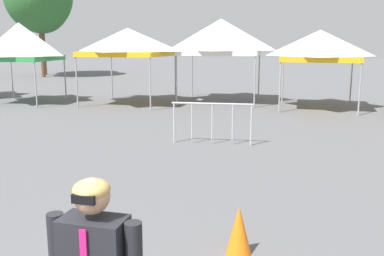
{
  "coord_description": "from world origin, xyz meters",
  "views": [
    {
      "loc": [
        1.68,
        -1.25,
        2.6
      ],
      "look_at": [
        0.26,
        5.09,
        1.3
      ],
      "focal_mm": 40.4,
      "sensor_mm": 36.0,
      "label": 1
    }
  ],
  "objects_px": {
    "canopy_tent_right_of_center": "(320,46)",
    "tree_behind_tents_center": "(41,2)",
    "canopy_tent_far_right": "(221,37)",
    "crowd_barrier_near_person": "(212,115)",
    "canopy_tent_left_of_center": "(128,42)",
    "traffic_cone_lot_center": "(239,230)",
    "canopy_tent_behind_left": "(20,42)"
  },
  "relations": [
    {
      "from": "canopy_tent_behind_left",
      "to": "traffic_cone_lot_center",
      "type": "xyz_separation_m",
      "value": [
        10.7,
        -11.62,
        -2.28
      ]
    },
    {
      "from": "canopy_tent_right_of_center",
      "to": "crowd_barrier_near_person",
      "type": "height_order",
      "value": "canopy_tent_right_of_center"
    },
    {
      "from": "canopy_tent_behind_left",
      "to": "tree_behind_tents_center",
      "type": "relative_size",
      "value": 0.42
    },
    {
      "from": "tree_behind_tents_center",
      "to": "crowd_barrier_near_person",
      "type": "relative_size",
      "value": 3.82
    },
    {
      "from": "canopy_tent_right_of_center",
      "to": "crowd_barrier_near_person",
      "type": "bearing_deg",
      "value": -113.32
    },
    {
      "from": "canopy_tent_behind_left",
      "to": "crowd_barrier_near_person",
      "type": "bearing_deg",
      "value": -32.17
    },
    {
      "from": "crowd_barrier_near_person",
      "to": "traffic_cone_lot_center",
      "type": "bearing_deg",
      "value": -76.73
    },
    {
      "from": "tree_behind_tents_center",
      "to": "traffic_cone_lot_center",
      "type": "bearing_deg",
      "value": -54.82
    },
    {
      "from": "crowd_barrier_near_person",
      "to": "tree_behind_tents_center",
      "type": "bearing_deg",
      "value": 129.88
    },
    {
      "from": "canopy_tent_right_of_center",
      "to": "traffic_cone_lot_center",
      "type": "distance_m",
      "value": 12.95
    },
    {
      "from": "canopy_tent_behind_left",
      "to": "canopy_tent_far_right",
      "type": "xyz_separation_m",
      "value": [
        8.28,
        2.23,
        0.2
      ]
    },
    {
      "from": "canopy_tent_behind_left",
      "to": "tree_behind_tents_center",
      "type": "bearing_deg",
      "value": 118.08
    },
    {
      "from": "canopy_tent_left_of_center",
      "to": "traffic_cone_lot_center",
      "type": "bearing_deg",
      "value": -63.6
    },
    {
      "from": "canopy_tent_far_right",
      "to": "crowd_barrier_near_person",
      "type": "height_order",
      "value": "canopy_tent_far_right"
    },
    {
      "from": "canopy_tent_behind_left",
      "to": "crowd_barrier_near_person",
      "type": "xyz_separation_m",
      "value": [
        9.35,
        -5.88,
        -1.84
      ]
    },
    {
      "from": "canopy_tent_far_right",
      "to": "canopy_tent_left_of_center",
      "type": "bearing_deg",
      "value": -156.57
    },
    {
      "from": "canopy_tent_left_of_center",
      "to": "traffic_cone_lot_center",
      "type": "distance_m",
      "value": 13.87
    },
    {
      "from": "canopy_tent_far_right",
      "to": "traffic_cone_lot_center",
      "type": "distance_m",
      "value": 14.27
    },
    {
      "from": "canopy_tent_behind_left",
      "to": "canopy_tent_far_right",
      "type": "height_order",
      "value": "canopy_tent_far_right"
    },
    {
      "from": "canopy_tent_right_of_center",
      "to": "traffic_cone_lot_center",
      "type": "relative_size",
      "value": 4.87
    },
    {
      "from": "canopy_tent_left_of_center",
      "to": "canopy_tent_behind_left",
      "type": "bearing_deg",
      "value": -172.09
    },
    {
      "from": "canopy_tent_right_of_center",
      "to": "tree_behind_tents_center",
      "type": "relative_size",
      "value": 0.38
    },
    {
      "from": "canopy_tent_right_of_center",
      "to": "crowd_barrier_near_person",
      "type": "relative_size",
      "value": 1.45
    },
    {
      "from": "canopy_tent_left_of_center",
      "to": "tree_behind_tents_center",
      "type": "xyz_separation_m",
      "value": [
        -12.45,
        14.03,
        3.02
      ]
    },
    {
      "from": "canopy_tent_behind_left",
      "to": "tree_behind_tents_center",
      "type": "distance_m",
      "value": 16.9
    },
    {
      "from": "canopy_tent_left_of_center",
      "to": "canopy_tent_far_right",
      "type": "xyz_separation_m",
      "value": [
        3.66,
        1.59,
        0.22
      ]
    },
    {
      "from": "tree_behind_tents_center",
      "to": "crowd_barrier_near_person",
      "type": "distance_m",
      "value": 27.22
    },
    {
      "from": "tree_behind_tents_center",
      "to": "traffic_cone_lot_center",
      "type": "relative_size",
      "value": 12.82
    },
    {
      "from": "canopy_tent_far_right",
      "to": "crowd_barrier_near_person",
      "type": "xyz_separation_m",
      "value": [
        1.07,
        -8.11,
        -2.05
      ]
    },
    {
      "from": "canopy_tent_right_of_center",
      "to": "crowd_barrier_near_person",
      "type": "distance_m",
      "value": 7.74
    },
    {
      "from": "tree_behind_tents_center",
      "to": "canopy_tent_left_of_center",
      "type": "bearing_deg",
      "value": -48.43
    },
    {
      "from": "canopy_tent_far_right",
      "to": "crowd_barrier_near_person",
      "type": "distance_m",
      "value": 8.43
    }
  ]
}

